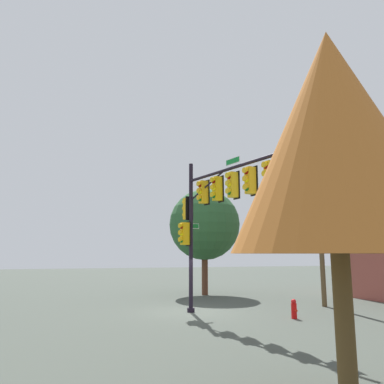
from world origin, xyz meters
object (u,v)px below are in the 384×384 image
utility_pole (320,228)px  tree_near (333,138)px  signal_pole_assembly (213,203)px  tree_mid (205,225)px  fire_hydrant (294,309)px

utility_pole → tree_near: utility_pole is taller
utility_pole → tree_near: (11.91, -8.51, 0.75)m
signal_pole_assembly → tree_mid: 9.56m
tree_mid → utility_pole: bearing=29.0°
tree_mid → tree_near: bearing=-12.8°
tree_near → signal_pole_assembly: bearing=171.6°
signal_pole_assembly → fire_hydrant: bearing=70.4°
utility_pole → fire_hydrant: size_ratio=9.72×
utility_pole → tree_near: bearing=-35.6°
utility_pole → fire_hydrant: utility_pole is taller
utility_pole → fire_hydrant: (2.84, -3.71, -3.78)m
signal_pole_assembly → fire_hydrant: 5.84m
signal_pole_assembly → fire_hydrant: size_ratio=8.86×
fire_hydrant → tree_mid: bearing=-177.7°
signal_pole_assembly → tree_near: bearing=-8.4°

